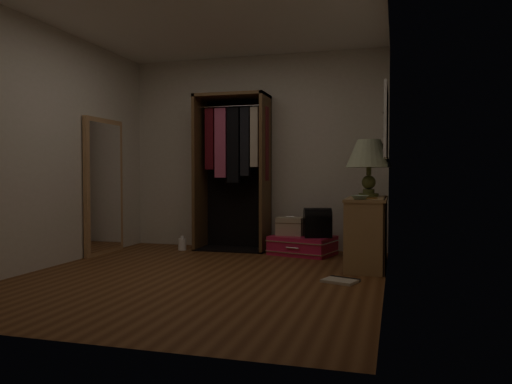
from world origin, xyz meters
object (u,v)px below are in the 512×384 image
pink_suitcase (303,245)px  white_jug (182,244)px  floor_mirror (104,186)px  black_bag (317,222)px  train_case (290,226)px  table_lamp (369,155)px  console_bookshelf (367,230)px  open_wardrobe (235,159)px

pink_suitcase → white_jug: pink_suitcase is taller
floor_mirror → black_bag: (2.62, 0.53, -0.43)m
black_bag → white_jug: 1.82m
pink_suitcase → train_case: size_ratio=2.58×
pink_suitcase → white_jug: size_ratio=4.70×
floor_mirror → white_jug: size_ratio=9.06×
pink_suitcase → table_lamp: (0.82, -0.33, 1.11)m
pink_suitcase → table_lamp: bearing=-6.3°
console_bookshelf → pink_suitcase: bearing=145.5°
open_wardrobe → pink_suitcase: 1.45m
console_bookshelf → floor_mirror: (-3.24, -0.04, 0.46)m
floor_mirror → train_case: bearing=15.7°
open_wardrobe → table_lamp: open_wardrobe is taller
train_case → black_bag: black_bag is taller
open_wardrobe → white_jug: open_wardrobe is taller
console_bookshelf → black_bag: 0.79m
pink_suitcase → black_bag: size_ratio=2.33×
console_bookshelf → white_jug: (-2.41, 0.48, -0.31)m
open_wardrobe → black_bag: size_ratio=5.42×
console_bookshelf → floor_mirror: 3.27m
console_bookshelf → table_lamp: bearing=88.4°
console_bookshelf → open_wardrobe: bearing=157.5°
floor_mirror → black_bag: size_ratio=4.49×
white_jug → open_wardrobe: bearing=21.1°
pink_suitcase → train_case: (-0.17, 0.04, 0.23)m
console_bookshelf → open_wardrobe: open_wardrobe is taller
open_wardrobe → table_lamp: 1.84m
console_bookshelf → open_wardrobe: size_ratio=0.55×
console_bookshelf → pink_suitcase: console_bookshelf is taller
floor_mirror → console_bookshelf: bearing=0.7°
table_lamp → pink_suitcase: bearing=158.1°
pink_suitcase → floor_mirror: bearing=-150.5°
console_bookshelf → train_case: bearing=148.8°
floor_mirror → table_lamp: (3.24, 0.27, 0.37)m
pink_suitcase → black_bag: 0.37m
floor_mirror → train_case: size_ratio=4.98×
open_wardrobe → floor_mirror: bearing=-152.4°
train_case → table_lamp: (0.99, -0.37, 0.87)m
open_wardrobe → pink_suitcase: bearing=-10.3°
floor_mirror → black_bag: bearing=11.5°
train_case → console_bookshelf: bearing=-29.5°
black_bag → table_lamp: 1.05m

